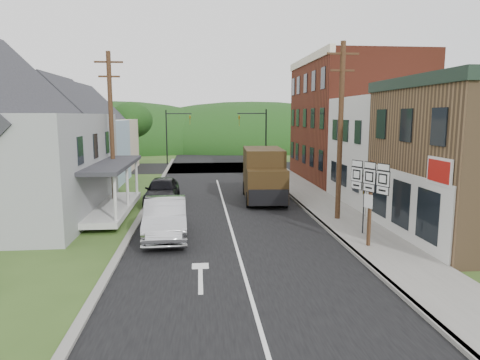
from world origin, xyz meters
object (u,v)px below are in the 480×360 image
object	(u,v)px
silver_sedan	(165,218)
warning_sign	(363,199)
route_sign_cluster	(370,191)
delivery_van	(264,175)
dark_sedan	(162,190)

from	to	relation	value
silver_sedan	warning_sign	size ratio (longest dim) A/B	2.15
route_sign_cluster	warning_sign	distance (m)	2.02
delivery_van	warning_sign	distance (m)	9.12
dark_sedan	route_sign_cluster	world-z (taller)	route_sign_cluster
route_sign_cluster	warning_sign	bearing A→B (deg)	51.81
delivery_van	route_sign_cluster	size ratio (longest dim) A/B	1.73
dark_sedan	route_sign_cluster	xyz separation A→B (m)	(9.09, -10.14, 1.61)
silver_sedan	route_sign_cluster	xyz separation A→B (m)	(8.32, -2.59, 1.56)
delivery_van	route_sign_cluster	xyz separation A→B (m)	(2.69, -10.37, 0.75)
silver_sedan	route_sign_cluster	bearing A→B (deg)	-20.37
route_sign_cluster	silver_sedan	bearing A→B (deg)	139.67
silver_sedan	dark_sedan	size ratio (longest dim) A/B	1.10
delivery_van	silver_sedan	bearing A→B (deg)	-122.49
silver_sedan	delivery_van	bearing A→B (deg)	51.00
silver_sedan	delivery_van	world-z (taller)	delivery_van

